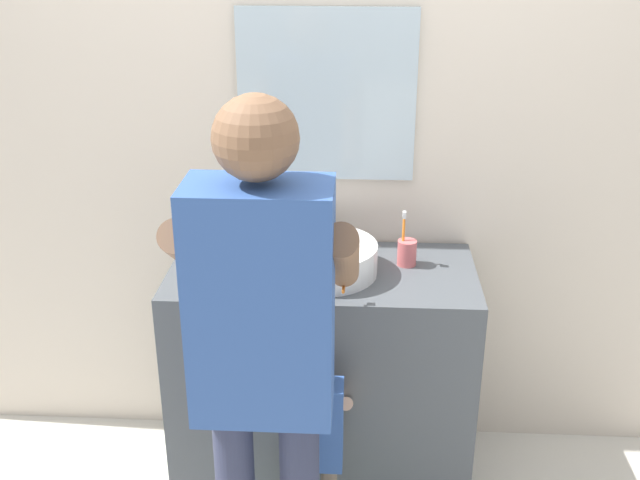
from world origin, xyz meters
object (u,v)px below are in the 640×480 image
(toothbrush_cup, at_px, (407,252))
(child_toddler, at_px, (316,435))
(soap_bottle, at_px, (219,249))
(adult_parent, at_px, (263,334))

(toothbrush_cup, xyz_separation_m, child_toddler, (-0.30, -0.47, -0.47))
(child_toddler, bearing_deg, soap_bottle, 131.91)
(soap_bottle, xyz_separation_m, adult_parent, (0.25, -0.68, 0.05))
(toothbrush_cup, bearing_deg, soap_bottle, -175.89)
(child_toddler, bearing_deg, adult_parent, -116.31)
(soap_bottle, height_order, adult_parent, adult_parent)
(soap_bottle, bearing_deg, adult_parent, -69.91)
(soap_bottle, relative_size, child_toddler, 0.21)
(child_toddler, bearing_deg, toothbrush_cup, 56.94)
(soap_bottle, distance_m, child_toddler, 0.74)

